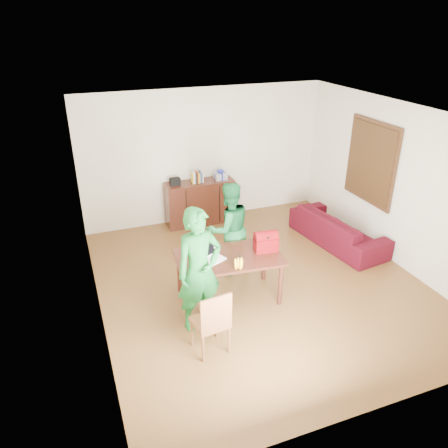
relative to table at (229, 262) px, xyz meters
name	(u,v)px	position (x,y,z in m)	size (l,w,h in m)	color
room	(259,206)	(0.63, 0.33, 0.67)	(5.20, 5.70, 2.90)	#4B2E12
table	(229,262)	(0.00, 0.00, 0.00)	(1.63, 1.03, 0.73)	black
chair	(211,333)	(-0.63, -1.00, -0.37)	(0.46, 0.45, 0.93)	brown
person_near	(199,270)	(-0.60, -0.46, 0.25)	(0.65, 0.42, 1.77)	#156223
person_far	(229,229)	(0.29, 0.73, 0.15)	(0.77, 0.60, 1.58)	#15602D
laptop	(213,258)	(-0.25, -0.02, 0.13)	(0.39, 0.34, 0.23)	white
bananas	(239,267)	(0.00, -0.37, 0.12)	(0.18, 0.11, 0.07)	yellow
bottle	(240,261)	(0.04, -0.32, 0.18)	(0.06, 0.06, 0.18)	#552613
red_bag	(266,243)	(0.58, -0.03, 0.22)	(0.34, 0.20, 0.25)	#6A070D
sofa	(338,229)	(2.57, 0.93, -0.34)	(2.01, 0.79, 0.59)	#3E0812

